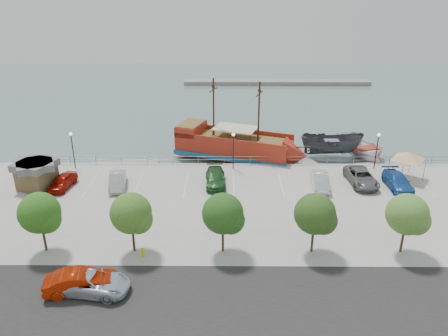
{
  "coord_description": "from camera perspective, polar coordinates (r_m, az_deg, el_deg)",
  "views": [
    {
      "loc": [
        -0.67,
        -39.08,
        19.71
      ],
      "look_at": [
        -1.0,
        2.0,
        2.0
      ],
      "focal_mm": 35.0,
      "sensor_mm": 36.0,
      "label": 1
    }
  ],
  "objects": [
    {
      "name": "street",
      "position": [
        30.35,
        1.69,
        -17.16
      ],
      "size": [
        100.0,
        8.0,
        0.04
      ],
      "primitive_type": "cube",
      "color": "black",
      "rests_on": "land_slab"
    },
    {
      "name": "street_van",
      "position": [
        32.06,
        -16.9,
        -14.15
      ],
      "size": [
        5.54,
        3.11,
        1.46
      ],
      "primitive_type": "imported",
      "rotation": [
        0.0,
        0.0,
        1.44
      ],
      "color": "#A6B3BF",
      "rests_on": "street"
    },
    {
      "name": "shed",
      "position": [
        48.49,
        -23.3,
        -0.71
      ],
      "size": [
        4.42,
        4.42,
        2.86
      ],
      "rotation": [
        0.0,
        0.0,
        -0.33
      ],
      "color": "brown",
      "rests_on": "land_slab"
    },
    {
      "name": "parked_car_f",
      "position": [
        45.94,
        12.46,
        -1.65
      ],
      "size": [
        1.85,
        4.6,
        1.49
      ],
      "primitive_type": "imported",
      "rotation": [
        0.0,
        0.0,
        -0.06
      ],
      "color": "silver",
      "rests_on": "land_slab"
    },
    {
      "name": "lamp_post_mid",
      "position": [
        48.57,
        1.22,
        3.12
      ],
      "size": [
        0.36,
        0.36,
        4.28
      ],
      "color": "black",
      "rests_on": "land_slab"
    },
    {
      "name": "parked_car_h",
      "position": [
        48.17,
        21.75,
        -1.64
      ],
      "size": [
        2.18,
        5.12,
        1.47
      ],
      "primitive_type": "imported",
      "rotation": [
        0.0,
        0.0,
        0.02
      ],
      "color": "#2055A3",
      "rests_on": "land_slab"
    },
    {
      "name": "sidewalk",
      "position": [
        35.13,
        1.5,
        -10.79
      ],
      "size": [
        100.0,
        4.0,
        0.05
      ],
      "primitive_type": "cube",
      "color": "#9E9E9D",
      "rests_on": "land_slab"
    },
    {
      "name": "fire_hydrant",
      "position": [
        34.83,
        -10.55,
        -10.73
      ],
      "size": [
        0.28,
        0.28,
        0.79
      ],
      "rotation": [
        0.0,
        0.0,
        -0.14
      ],
      "color": "yellow",
      "rests_on": "sidewalk"
    },
    {
      "name": "ground",
      "position": [
        44.23,
        1.28,
        -4.6
      ],
      "size": [
        160.0,
        160.0,
        0.0
      ],
      "primitive_type": "plane",
      "color": "slate"
    },
    {
      "name": "far_shore",
      "position": [
        96.84,
        6.9,
        11.05
      ],
      "size": [
        40.0,
        3.0,
        0.8
      ],
      "primitive_type": "cube",
      "color": "#98968F",
      "rests_on": "ground"
    },
    {
      "name": "parked_car_d",
      "position": [
        45.54,
        -1.13,
        -1.32
      ],
      "size": [
        2.29,
        5.11,
        1.46
      ],
      "primitive_type": "imported",
      "rotation": [
        0.0,
        0.0,
        0.05
      ],
      "color": "#225829",
      "rests_on": "land_slab"
    },
    {
      "name": "pirate_ship",
      "position": [
        53.86,
        2.49,
        2.69
      ],
      "size": [
        16.9,
        9.74,
        10.49
      ],
      "rotation": [
        0.0,
        0.0,
        -0.35
      ],
      "color": "#A22716",
      "rests_on": "ground"
    },
    {
      "name": "lamp_post_right",
      "position": [
        51.35,
        19.4,
        2.89
      ],
      "size": [
        0.36,
        0.36,
        4.28
      ],
      "color": "black",
      "rests_on": "land_slab"
    },
    {
      "name": "parked_car_a",
      "position": [
        47.75,
        -20.33,
        -1.68
      ],
      "size": [
        2.26,
        4.35,
        1.42
      ],
      "primitive_type": "imported",
      "rotation": [
        0.0,
        0.0,
        -0.14
      ],
      "color": "#991105",
      "rests_on": "land_slab"
    },
    {
      "name": "tree_c",
      "position": [
        34.09,
        -11.83,
        -6.0
      ],
      "size": [
        3.3,
        3.2,
        5.0
      ],
      "color": "#473321",
      "rests_on": "sidewalk"
    },
    {
      "name": "seawall_railing",
      "position": [
        50.66,
        1.18,
        1.06
      ],
      "size": [
        50.0,
        0.06,
        1.0
      ],
      "color": "slate",
      "rests_on": "land_slab"
    },
    {
      "name": "canopy_tent",
      "position": [
        50.16,
        23.02,
        1.94
      ],
      "size": [
        4.85,
        4.85,
        3.45
      ],
      "rotation": [
        0.0,
        0.0,
        0.19
      ],
      "color": "slate",
      "rests_on": "land_slab"
    },
    {
      "name": "dock_west",
      "position": [
        53.85,
        -12.68,
        0.36
      ],
      "size": [
        7.93,
        3.19,
        0.44
      ],
      "primitive_type": "cube",
      "rotation": [
        0.0,
        0.0,
        0.13
      ],
      "color": "gray",
      "rests_on": "ground"
    },
    {
      "name": "street_sedan",
      "position": [
        32.26,
        -18.18,
        -13.91
      ],
      "size": [
        5.13,
        2.61,
        1.61
      ],
      "primitive_type": "imported",
      "rotation": [
        0.0,
        0.0,
        1.76
      ],
      "color": "#9F1E03",
      "rests_on": "street"
    },
    {
      "name": "tree_e",
      "position": [
        34.02,
        12.03,
        -6.09
      ],
      "size": [
        3.3,
        3.2,
        5.0
      ],
      "color": "#473321",
      "rests_on": "sidewalk"
    },
    {
      "name": "parked_car_b",
      "position": [
        46.24,
        -13.74,
        -1.62
      ],
      "size": [
        2.27,
        4.67,
        1.47
      ],
      "primitive_type": "imported",
      "rotation": [
        0.0,
        0.0,
        0.16
      ],
      "color": "#AFB0B1",
      "rests_on": "land_slab"
    },
    {
      "name": "tree_d",
      "position": [
        33.33,
        0.09,
        -6.18
      ],
      "size": [
        3.3,
        3.2,
        5.0
      ],
      "color": "#473321",
      "rests_on": "sidewalk"
    },
    {
      "name": "dock_mid",
      "position": [
        52.98,
        8.45,
        0.27
      ],
      "size": [
        7.13,
        4.44,
        0.39
      ],
      "primitive_type": "cube",
      "rotation": [
        0.0,
        0.0,
        0.39
      ],
      "color": "#979592",
      "rests_on": "ground"
    },
    {
      "name": "lamp_post_left",
      "position": [
        51.56,
        -19.23,
        3.0
      ],
      "size": [
        0.36,
        0.36,
        4.28
      ],
      "color": "black",
      "rests_on": "land_slab"
    },
    {
      "name": "speedboat",
      "position": [
        58.25,
        17.89,
        2.16
      ],
      "size": [
        7.21,
        8.81,
        1.6
      ],
      "primitive_type": "imported",
      "rotation": [
        0.0,
        0.0,
        0.24
      ],
      "color": "white",
      "rests_on": "ground"
    },
    {
      "name": "dock_east",
      "position": [
        55.34,
        18.98,
        0.21
      ],
      "size": [
        6.64,
        3.2,
        0.37
      ],
      "primitive_type": "cube",
      "rotation": [
        0.0,
        0.0,
        0.22
      ],
      "color": "gray",
      "rests_on": "ground"
    },
    {
      "name": "tree_f",
      "position": [
        36.08,
        23.04,
        -5.78
      ],
      "size": [
        3.3,
        3.2,
        5.0
      ],
      "color": "#473321",
      "rests_on": "sidewalk"
    },
    {
      "name": "tree_b",
      "position": [
        36.22,
        -22.77,
        -5.61
      ],
      "size": [
        3.3,
        3.2,
        5.0
      ],
      "color": "#473321",
      "rests_on": "sidewalk"
    },
    {
      "name": "parked_car_g",
      "position": [
        47.86,
        17.49,
        -1.16
      ],
      "size": [
        2.83,
        5.56,
        1.51
      ],
      "primitive_type": "imported",
      "rotation": [
        0.0,
        0.0,
        0.06
      ],
      "color": "slate",
      "rests_on": "land_slab"
    },
    {
      "name": "patrol_boat",
      "position": [
        56.66,
        13.85,
        2.79
      ],
      "size": [
        7.89,
        3.47,
        2.98
      ],
      "primitive_type": "imported",
      "rotation": [
        0.0,
        0.0,
        1.5
      ],
      "color": "#3F4248",
      "rests_on": "ground"
    }
  ]
}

